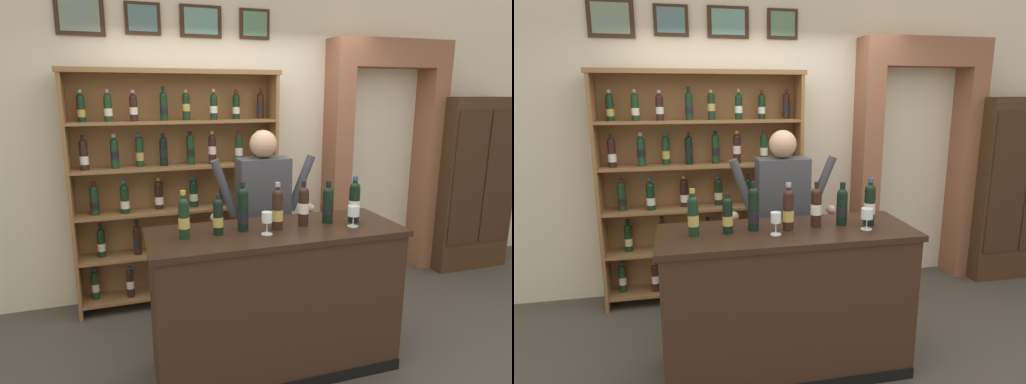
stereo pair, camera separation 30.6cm
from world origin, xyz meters
The scene contains 16 objects.
ground_plane centered at (0.00, 0.00, -0.01)m, with size 14.00×14.00×0.02m, color #47423D.
back_wall centered at (0.00, 1.53, 1.62)m, with size 12.00×0.19×3.24m.
wine_shelf centered at (-0.58, 1.27, 1.12)m, with size 1.86×0.30×2.13m.
archway_doorway centered at (1.59, 1.39, 1.36)m, with size 1.30×0.45×2.45m.
side_cabinet centered at (2.64, 1.20, 0.95)m, with size 0.89×0.47×1.89m.
tasting_counter centered at (-0.10, 0.00, 0.52)m, with size 1.72×0.63×1.04m.
shopkeeper centered at (0.02, 0.63, 1.02)m, with size 0.90×0.22×1.65m.
tasting_bottle_riserva centered at (-0.72, 0.01, 1.18)m, with size 0.07×0.07×0.31m.
tasting_bottle_prosecco centered at (-0.50, 0.01, 1.16)m, with size 0.07×0.07×0.27m.
tasting_bottle_bianco centered at (-0.32, 0.04, 1.18)m, with size 0.07×0.07×0.33m.
tasting_bottle_vin_santo centered at (-0.09, 0.00, 1.18)m, with size 0.07×0.07×0.32m.
tasting_bottle_grappa centered at (0.11, 0.03, 1.18)m, with size 0.07×0.07×0.31m.
tasting_bottle_super_tuscan centered at (0.30, 0.04, 1.17)m, with size 0.08×0.08×0.30m.
tasting_bottle_brunello centered at (0.49, 0.00, 1.19)m, with size 0.08×0.08×0.33m.
wine_glass_left centered at (-0.20, -0.08, 1.14)m, with size 0.07×0.07×0.15m.
wine_glass_center centered at (0.42, -0.10, 1.14)m, with size 0.08×0.08×0.15m.
Camera 1 is at (-1.08, -2.61, 1.93)m, focal length 30.38 mm.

